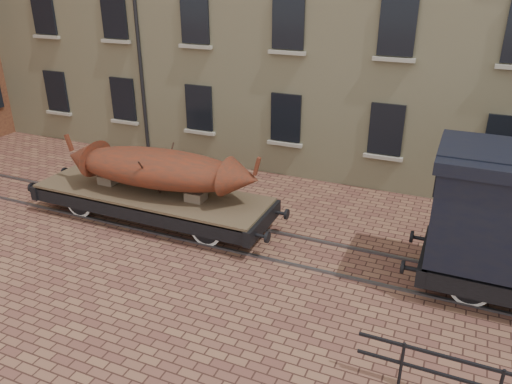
% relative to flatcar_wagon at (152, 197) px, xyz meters
% --- Properties ---
extents(ground, '(90.00, 90.00, 0.00)m').
position_rel_flatcar_wagon_xyz_m(ground, '(4.90, -0.00, -0.77)').
color(ground, brown).
extents(rail_track, '(30.00, 1.52, 0.06)m').
position_rel_flatcar_wagon_xyz_m(rail_track, '(4.90, -0.00, -0.74)').
color(rail_track, '#59595E').
rests_on(rail_track, ground).
extents(flatcar_wagon, '(8.14, 2.21, 1.23)m').
position_rel_flatcar_wagon_xyz_m(flatcar_wagon, '(0.00, 0.00, 0.00)').
color(flatcar_wagon, brown).
rests_on(flatcar_wagon, ground).
extents(iron_boat, '(6.24, 2.10, 1.51)m').
position_rel_flatcar_wagon_xyz_m(iron_boat, '(0.32, -0.00, 0.98)').
color(iron_boat, maroon).
rests_on(iron_boat, flatcar_wagon).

